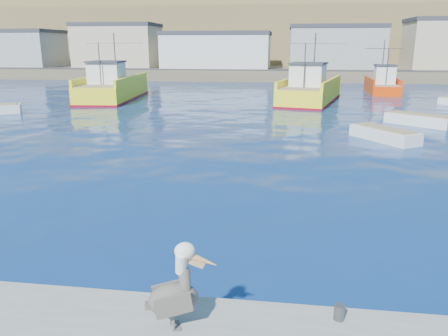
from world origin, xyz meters
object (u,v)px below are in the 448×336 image
skiff_extra (384,135)px  trawler_yellow_a (113,88)px  boat_orange (382,84)px  skiff_mid (419,121)px  pelican (176,292)px  trawler_yellow_b (310,91)px

skiff_extra → trawler_yellow_a: bearing=143.4°
boat_orange → skiff_mid: (-1.85, -21.63, -0.72)m
skiff_extra → pelican: pelican is taller
trawler_yellow_a → boat_orange: (29.02, 9.82, -0.12)m
trawler_yellow_a → trawler_yellow_b: 20.23m
trawler_yellow_a → trawler_yellow_b: (20.22, 0.40, -0.03)m
skiff_extra → pelican: (-7.70, -19.67, 0.90)m
trawler_yellow_a → trawler_yellow_b: size_ratio=1.02×
trawler_yellow_b → pelican: 37.86m
skiff_mid → skiff_extra: bearing=-121.5°
pelican → skiff_extra: bearing=68.6°
boat_orange → trawler_yellow_b: bearing=-133.1°
trawler_yellow_a → boat_orange: size_ratio=1.62×
skiff_mid → pelican: (-11.21, -25.40, 0.89)m
boat_orange → skiff_extra: bearing=-101.1°
trawler_yellow_a → skiff_extra: 29.46m
skiff_extra → trawler_yellow_b: bearing=100.8°
trawler_yellow_b → skiff_extra: trawler_yellow_b is taller
boat_orange → skiff_extra: (-5.36, -27.37, -0.73)m
skiff_mid → skiff_extra: (-3.52, -5.73, -0.01)m
skiff_extra → skiff_mid: bearing=58.5°
trawler_yellow_b → skiff_mid: trawler_yellow_b is taller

